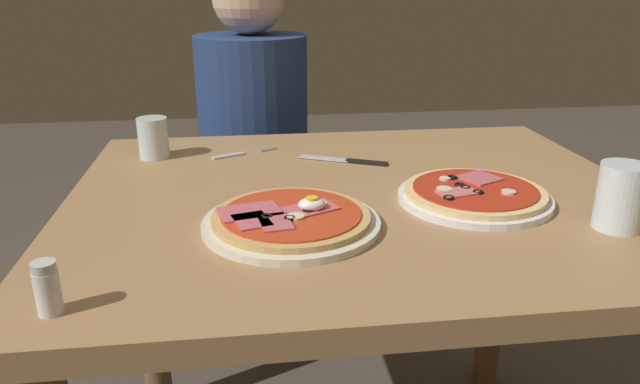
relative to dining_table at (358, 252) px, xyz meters
name	(u,v)px	position (x,y,z in m)	size (l,w,h in m)	color
dining_table	(358,252)	(0.00, 0.00, 0.00)	(1.06, 0.88, 0.76)	#9E754C
pizza_foreground	(291,220)	(-0.14, -0.15, 0.14)	(0.28, 0.28, 0.05)	silver
pizza_across_left	(474,195)	(0.19, -0.07, 0.14)	(0.27, 0.27, 0.03)	white
water_glass_near	(153,141)	(-0.40, 0.28, 0.16)	(0.07, 0.07, 0.09)	silver
water_glass_far	(620,201)	(0.37, -0.22, 0.17)	(0.07, 0.07, 0.11)	silver
fork	(240,154)	(-0.22, 0.27, 0.13)	(0.15, 0.08, 0.00)	silver
knife	(349,161)	(0.01, 0.19, 0.13)	(0.18, 0.10, 0.01)	silver
salt_shaker	(47,288)	(-0.44, -0.36, 0.16)	(0.03, 0.03, 0.07)	white
diner_person	(255,177)	(-0.18, 0.71, -0.08)	(0.32, 0.32, 1.18)	black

